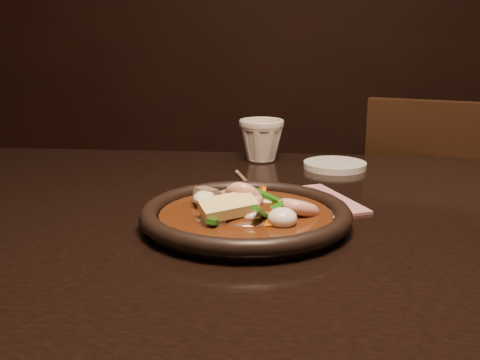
# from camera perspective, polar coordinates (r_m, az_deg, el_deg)

# --- Properties ---
(table) EXTENTS (1.60, 0.90, 0.75)m
(table) POSITION_cam_1_polar(r_m,az_deg,el_deg) (0.87, 14.86, -8.92)
(table) COLOR black
(table) RESTS_ON floor
(chair) EXTENTS (0.51, 0.51, 0.86)m
(chair) POSITION_cam_1_polar(r_m,az_deg,el_deg) (1.50, 19.51, -7.54)
(chair) COLOR black
(chair) RESTS_ON floor
(plate) EXTENTS (0.28, 0.28, 0.03)m
(plate) POSITION_cam_1_polar(r_m,az_deg,el_deg) (0.80, 0.55, -3.46)
(plate) COLOR black
(plate) RESTS_ON table
(stirfry) EXTENTS (0.19, 0.16, 0.06)m
(stirfry) POSITION_cam_1_polar(r_m,az_deg,el_deg) (0.80, 0.63, -3.05)
(stirfry) COLOR #3C1B0B
(stirfry) RESTS_ON plate
(soy_dish) EXTENTS (0.11, 0.11, 0.02)m
(soy_dish) POSITION_cam_1_polar(r_m,az_deg,el_deg) (0.83, 5.62, -3.34)
(soy_dish) COLOR silver
(soy_dish) RESTS_ON table
(saucer_left) EXTENTS (0.12, 0.12, 0.01)m
(saucer_left) POSITION_cam_1_polar(r_m,az_deg,el_deg) (1.14, 8.99, 1.40)
(saucer_left) COLOR silver
(saucer_left) RESTS_ON table
(tea_cup) EXTENTS (0.10, 0.10, 0.09)m
(tea_cup) POSITION_cam_1_polar(r_m,az_deg,el_deg) (1.18, 2.04, 3.91)
(tea_cup) COLOR beige
(tea_cup) RESTS_ON table
(chopsticks) EXTENTS (0.08, 0.22, 0.01)m
(chopsticks) POSITION_cam_1_polar(r_m,az_deg,el_deg) (0.98, 1.15, -0.76)
(chopsticks) COLOR tan
(chopsticks) RESTS_ON table
(napkin) EXTENTS (0.22, 0.22, 0.00)m
(napkin) POSITION_cam_1_polar(r_m,az_deg,el_deg) (0.91, 5.47, -2.17)
(napkin) COLOR #A96874
(napkin) RESTS_ON table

